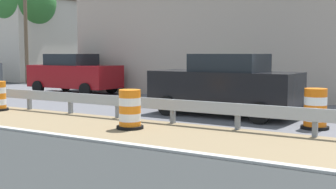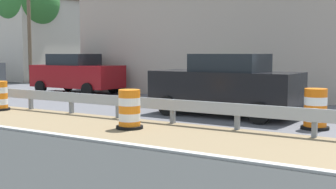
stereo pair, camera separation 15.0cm
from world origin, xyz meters
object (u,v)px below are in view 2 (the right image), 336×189
car_lead_far_lane (225,85)px  traffic_barrel_nearest (315,111)px  car_mid_far_lane (76,74)px  traffic_barrel_close (129,111)px  utility_pole_mid (29,26)px  utility_pole_near (249,18)px

car_lead_far_lane → traffic_barrel_nearest: bearing=165.1°
car_lead_far_lane → car_mid_far_lane: car_lead_far_lane is taller
traffic_barrel_close → utility_pole_mid: 19.72m
traffic_barrel_close → car_lead_far_lane: bearing=-18.9°
traffic_barrel_nearest → car_mid_far_lane: car_mid_far_lane is taller
traffic_barrel_close → utility_pole_mid: utility_pole_mid is taller
traffic_barrel_close → car_mid_far_lane: bearing=51.0°
traffic_barrel_close → car_mid_far_lane: (6.93, 8.57, 0.52)m
utility_pole_near → car_mid_far_lane: bearing=111.8°
utility_pole_near → utility_pole_mid: utility_pole_mid is taller
utility_pole_mid → traffic_barrel_close: bearing=-123.1°
traffic_barrel_close → utility_pole_mid: (10.62, 16.28, 3.31)m
car_lead_far_lane → utility_pole_mid: 19.08m
traffic_barrel_nearest → utility_pole_near: size_ratio=0.16×
traffic_barrel_close → utility_pole_near: 10.60m
traffic_barrel_nearest → utility_pole_near: (7.52, 4.94, 3.16)m
utility_pole_near → traffic_barrel_nearest: bearing=-146.7°
traffic_barrel_close → car_lead_far_lane: 3.72m
traffic_barrel_close → car_lead_far_lane: car_lead_far_lane is taller
car_lead_far_lane → utility_pole_near: (6.60, 1.88, 2.65)m
utility_pole_mid → car_mid_far_lane: bearing=-115.6°
car_mid_far_lane → car_lead_far_lane: bearing=-20.2°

